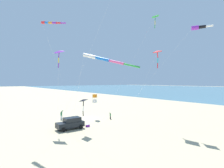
% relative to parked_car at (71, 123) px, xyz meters
% --- Properties ---
extents(ground_plane, '(600.00, 600.00, 0.00)m').
position_rel_parked_car_xyz_m(ground_plane, '(5.84, 5.33, -0.95)').
color(ground_plane, '#C6B58C').
extents(parked_car, '(4.32, 2.11, 1.85)m').
position_rel_parked_car_xyz_m(parked_car, '(0.00, 0.00, 0.00)').
color(parked_car, black).
rests_on(parked_car, ground_plane).
extents(cooler_box, '(0.62, 0.42, 0.42)m').
position_rel_parked_car_xyz_m(cooler_box, '(2.89, -0.44, -0.74)').
color(cooler_box, purple).
rests_on(cooler_box, ground_plane).
extents(person_adult_flyer, '(0.56, 0.44, 1.86)m').
position_rel_parked_car_xyz_m(person_adult_flyer, '(1.52, 7.87, 0.06)').
color(person_adult_flyer, silver).
rests_on(person_adult_flyer, ground_plane).
extents(person_child_green_jacket, '(0.46, 0.39, 1.37)m').
position_rel_parked_car_xyz_m(person_child_green_jacket, '(9.66, 2.16, -0.21)').
color(person_child_green_jacket, '#232328').
rests_on(person_child_green_jacket, ground_plane).
extents(kite_box_white_trailing, '(4.03, 2.34, 5.04)m').
position_rel_parked_car_xyz_m(kite_box_white_trailing, '(7.39, 4.52, 3.21)').
color(kite_box_white_trailing, orange).
rests_on(kite_box_white_trailing, ground_plane).
extents(kite_windsock_magenta_far_left, '(7.74, 10.41, 16.80)m').
position_rel_parked_car_xyz_m(kite_windsock_magenta_far_left, '(-3.70, -1.24, 15.06)').
color(kite_windsock_magenta_far_left, red).
rests_on(kite_windsock_magenta_far_left, ground_plane).
extents(kite_delta_orange_high_right, '(9.00, 6.54, 19.91)m').
position_rel_parked_car_xyz_m(kite_delta_orange_high_right, '(14.07, -5.66, 18.64)').
color(kite_delta_orange_high_right, green).
rests_on(kite_delta_orange_high_right, ground_plane).
extents(kite_delta_small_distant, '(2.98, 7.60, 13.11)m').
position_rel_parked_car_xyz_m(kite_delta_small_distant, '(-1.05, 2.31, 11.66)').
color(kite_delta_small_distant, purple).
rests_on(kite_delta_small_distant, ground_plane).
extents(kite_delta_red_high_left, '(1.90, 8.36, 12.97)m').
position_rel_parked_car_xyz_m(kite_delta_red_high_left, '(12.07, -7.72, 11.68)').
color(kite_delta_red_high_left, red).
rests_on(kite_delta_red_high_left, ground_plane).
extents(kite_windsock_purple_drifting, '(3.22, 16.57, 11.03)m').
position_rel_parked_car_xyz_m(kite_windsock_purple_drifting, '(-0.87, -10.14, 9.25)').
color(kite_windsock_purple_drifting, white).
rests_on(kite_windsock_purple_drifting, ground_plane).
extents(kite_windsock_rainbow_low_near, '(10.38, 14.57, 18.03)m').
position_rel_parked_car_xyz_m(kite_windsock_rainbow_low_near, '(20.36, -10.60, 16.67)').
color(kite_windsock_rainbow_low_near, purple).
rests_on(kite_windsock_rainbow_low_near, ground_plane).
extents(kite_delta_green_low_center, '(4.53, 10.74, 5.16)m').
position_rel_parked_car_xyz_m(kite_delta_green_low_center, '(0.64, -3.06, 3.88)').
color(kite_delta_green_low_center, black).
rests_on(kite_delta_green_low_center, ground_plane).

